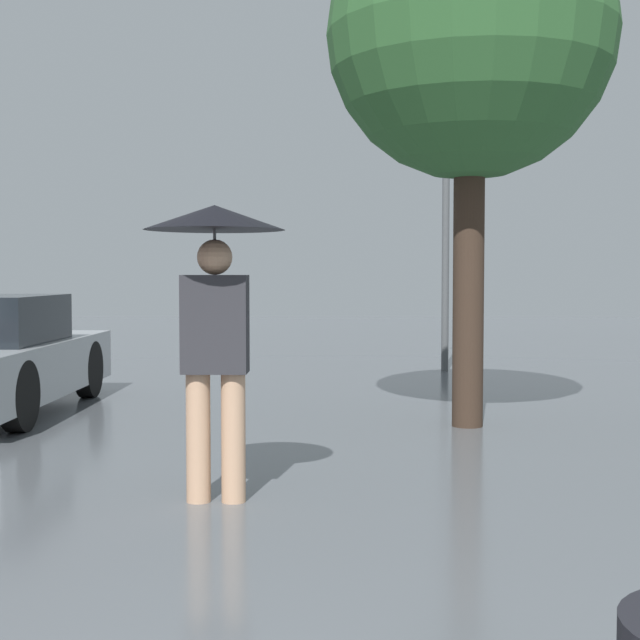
{
  "coord_description": "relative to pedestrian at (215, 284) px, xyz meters",
  "views": [
    {
      "loc": [
        0.45,
        -0.97,
        1.48
      ],
      "look_at": [
        0.36,
        4.74,
        1.18
      ],
      "focal_mm": 50.0,
      "sensor_mm": 36.0,
      "label": 1
    }
  ],
  "objects": [
    {
      "name": "street_lamp",
      "position": [
        2.47,
        7.85,
        1.72
      ],
      "size": [
        0.31,
        0.31,
        4.84
      ],
      "color": "#515456",
      "rests_on": "ground_plane"
    },
    {
      "name": "tree",
      "position": [
        2.07,
        2.92,
        2.32
      ],
      "size": [
        2.75,
        2.75,
        5.14
      ],
      "color": "#38281E",
      "rests_on": "ground_plane"
    },
    {
      "name": "pedestrian",
      "position": [
        0.0,
        0.0,
        0.0
      ],
      "size": [
        0.91,
        0.91,
        1.92
      ],
      "color": "tan",
      "rests_on": "ground_plane"
    }
  ]
}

